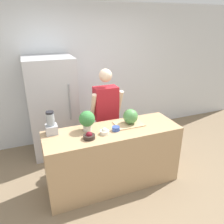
# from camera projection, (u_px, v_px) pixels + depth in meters

# --- Properties ---
(ground_plane) EXTENTS (14.00, 14.00, 0.00)m
(ground_plane) POSITION_uv_depth(u_px,v_px,m) (121.00, 196.00, 3.04)
(ground_plane) COLOR #7F6B51
(wall_back) EXTENTS (8.00, 0.06, 2.60)m
(wall_back) POSITION_uv_depth(u_px,v_px,m) (81.00, 75.00, 4.23)
(wall_back) COLOR silver
(wall_back) RESTS_ON ground_plane
(counter_island) EXTENTS (1.87, 0.63, 0.88)m
(counter_island) POSITION_uv_depth(u_px,v_px,m) (113.00, 157.00, 3.14)
(counter_island) COLOR tan
(counter_island) RESTS_ON ground_plane
(refrigerator) EXTENTS (0.80, 0.73, 1.73)m
(refrigerator) POSITION_uv_depth(u_px,v_px,m) (53.00, 107.00, 3.83)
(refrigerator) COLOR #B7B7BC
(refrigerator) RESTS_ON ground_plane
(person) EXTENTS (0.52, 0.26, 1.59)m
(person) POSITION_uv_depth(u_px,v_px,m) (106.00, 116.00, 3.60)
(person) COLOR #333338
(person) RESTS_ON ground_plane
(cutting_board) EXTENTS (0.40, 0.29, 0.01)m
(cutting_board) POSITION_uv_depth(u_px,v_px,m) (129.00, 124.00, 3.13)
(cutting_board) COLOR tan
(cutting_board) RESTS_ON counter_island
(watermelon) EXTENTS (0.21, 0.21, 0.21)m
(watermelon) POSITION_uv_depth(u_px,v_px,m) (131.00, 116.00, 3.10)
(watermelon) COLOR #4C8C47
(watermelon) RESTS_ON cutting_board
(bowl_cherries) EXTENTS (0.15, 0.15, 0.09)m
(bowl_cherries) POSITION_uv_depth(u_px,v_px,m) (89.00, 136.00, 2.73)
(bowl_cherries) COLOR #2D231E
(bowl_cherries) RESTS_ON counter_island
(bowl_cream) EXTENTS (0.12, 0.12, 0.09)m
(bowl_cream) POSITION_uv_depth(u_px,v_px,m) (104.00, 131.00, 2.85)
(bowl_cream) COLOR white
(bowl_cream) RESTS_ON counter_island
(bowl_small_blue) EXTENTS (0.10, 0.10, 0.06)m
(bowl_small_blue) POSITION_uv_depth(u_px,v_px,m) (116.00, 129.00, 2.94)
(bowl_small_blue) COLOR #334C9E
(bowl_small_blue) RESTS_ON counter_island
(blender) EXTENTS (0.15, 0.15, 0.31)m
(blender) POSITION_uv_depth(u_px,v_px,m) (51.00, 125.00, 2.83)
(blender) COLOR #B7B7BC
(blender) RESTS_ON counter_island
(potted_plant) EXTENTS (0.21, 0.21, 0.28)m
(potted_plant) POSITION_uv_depth(u_px,v_px,m) (87.00, 120.00, 2.90)
(potted_plant) COLOR beige
(potted_plant) RESTS_ON counter_island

